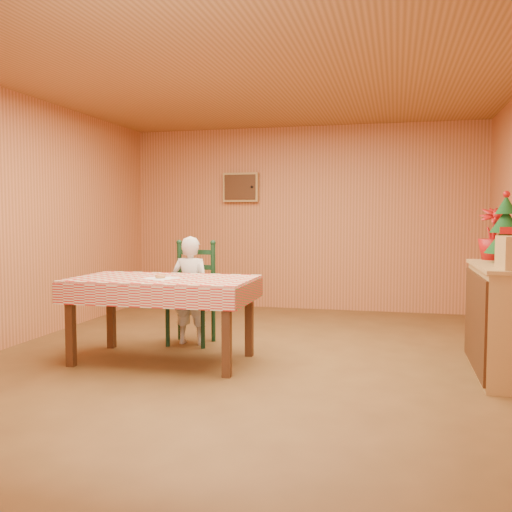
# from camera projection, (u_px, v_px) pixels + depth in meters

# --- Properties ---
(ground) EXTENTS (6.00, 6.00, 0.00)m
(ground) POSITION_uv_depth(u_px,v_px,m) (251.00, 359.00, 5.33)
(ground) COLOR brown
(ground) RESTS_ON ground
(cabin_walls) EXTENTS (5.10, 6.05, 2.65)m
(cabin_walls) POSITION_uv_depth(u_px,v_px,m) (264.00, 167.00, 5.72)
(cabin_walls) COLOR #C47847
(cabin_walls) RESTS_ON ground
(dining_table) EXTENTS (1.66, 0.96, 0.77)m
(dining_table) POSITION_uv_depth(u_px,v_px,m) (163.00, 287.00, 5.20)
(dining_table) COLOR #4A2913
(dining_table) RESTS_ON ground
(ladder_chair) EXTENTS (0.44, 0.40, 1.08)m
(ladder_chair) POSITION_uv_depth(u_px,v_px,m) (193.00, 295.00, 5.97)
(ladder_chair) COLOR black
(ladder_chair) RESTS_ON ground
(seated_child) EXTENTS (0.41, 0.27, 1.12)m
(seated_child) POSITION_uv_depth(u_px,v_px,m) (191.00, 290.00, 5.91)
(seated_child) COLOR silver
(seated_child) RESTS_ON ground
(napkin) EXTENTS (0.33, 0.33, 0.00)m
(napkin) POSITION_uv_depth(u_px,v_px,m) (160.00, 278.00, 5.14)
(napkin) COLOR white
(napkin) RESTS_ON dining_table
(donut) EXTENTS (0.13, 0.13, 0.03)m
(donut) POSITION_uv_depth(u_px,v_px,m) (160.00, 276.00, 5.14)
(donut) COLOR #C18045
(donut) RESTS_ON napkin
(shelf_unit) EXTENTS (0.54, 1.24, 0.93)m
(shelf_unit) POSITION_uv_depth(u_px,v_px,m) (507.00, 320.00, 4.73)
(shelf_unit) COLOR tan
(shelf_unit) RESTS_ON ground
(christmas_tree) EXTENTS (0.34, 0.34, 0.62)m
(christmas_tree) POSITION_uv_depth(u_px,v_px,m) (505.00, 230.00, 4.92)
(christmas_tree) COLOR #4A2913
(christmas_tree) RESTS_ON shelf_unit
(flower_arrangement) EXTENTS (0.31, 0.31, 0.48)m
(flower_arrangement) POSITION_uv_depth(u_px,v_px,m) (493.00, 234.00, 5.22)
(flower_arrangement) COLOR #A10E0F
(flower_arrangement) RESTS_ON shelf_unit
(storage_bin) EXTENTS (0.41, 0.41, 0.34)m
(storage_bin) POSITION_uv_depth(u_px,v_px,m) (496.00, 341.00, 5.31)
(storage_bin) COLOR black
(storage_bin) RESTS_ON ground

